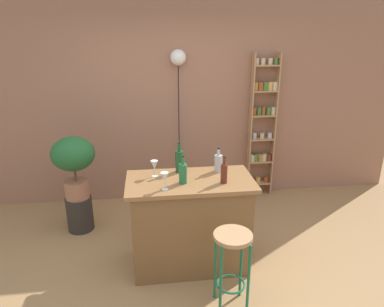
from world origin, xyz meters
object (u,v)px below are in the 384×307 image
object	(u,v)px
bottle_vinegar	(183,173)
plant_stool	(80,213)
bottle_wine_red	(179,161)
wine_glass_left	(165,178)
bottle_sauce_amber	(218,163)
bar_stool	(232,254)
spice_shelf	(262,125)
wine_glass_center	(154,165)
pendant_globe_light	(178,60)
potted_plant	(73,160)
bottle_spirits_clear	(224,173)

from	to	relation	value
bottle_vinegar	plant_stool	bearing A→B (deg)	142.47
bottle_wine_red	wine_glass_left	distance (m)	0.44
bottle_sauce_amber	wine_glass_left	size ratio (longest dim) A/B	1.53
bar_stool	spice_shelf	distance (m)	2.40
bottle_sauce_amber	wine_glass_center	distance (m)	0.64
pendant_globe_light	bottle_vinegar	bearing A→B (deg)	-93.96
plant_stool	wine_glass_left	world-z (taller)	wine_glass_left
spice_shelf	plant_stool	size ratio (longest dim) A/B	4.79
spice_shelf	bottle_sauce_amber	bearing A→B (deg)	-123.71
spice_shelf	wine_glass_center	xyz separation A→B (m)	(-1.53, -1.39, 0.01)
bottle_sauce_amber	bar_stool	bearing A→B (deg)	-92.31
bottle_vinegar	bottle_wine_red	xyz separation A→B (m)	(-0.01, 0.28, 0.02)
plant_stool	potted_plant	world-z (taller)	potted_plant
wine_glass_left	bottle_spirits_clear	bearing A→B (deg)	8.19
bottle_vinegar	bottle_wine_red	size ratio (longest dim) A/B	0.87
bar_stool	wine_glass_left	distance (m)	0.87
pendant_globe_light	bottle_spirits_clear	bearing A→B (deg)	-80.83
bottle_vinegar	bottle_spirits_clear	bearing A→B (deg)	-6.58
bottle_wine_red	plant_stool	bearing A→B (deg)	152.16
bar_stool	bottle_sauce_amber	bearing A→B (deg)	87.69
bottle_vinegar	bottle_wine_red	distance (m)	0.28
bottle_spirits_clear	pendant_globe_light	size ratio (longest dim) A/B	0.13
bar_stool	bottle_vinegar	size ratio (longest dim) A/B	2.66
potted_plant	wine_glass_left	distance (m)	1.42
spice_shelf	potted_plant	size ratio (longest dim) A/B	2.73
spice_shelf	bottle_vinegar	bearing A→B (deg)	-128.91
potted_plant	bottle_vinegar	world-z (taller)	bottle_vinegar
spice_shelf	bottle_spirits_clear	world-z (taller)	spice_shelf
wine_glass_center	pendant_globe_light	bearing A→B (deg)	75.45
plant_stool	bottle_spirits_clear	world-z (taller)	bottle_spirits_clear
bar_stool	plant_stool	size ratio (longest dim) A/B	1.71
spice_shelf	wine_glass_center	world-z (taller)	spice_shelf
spice_shelf	potted_plant	distance (m)	2.53
bottle_spirits_clear	spice_shelf	bearing A→B (deg)	61.08
bottle_vinegar	wine_glass_center	world-z (taller)	bottle_vinegar
potted_plant	bottle_spirits_clear	distance (m)	1.81
bottle_wine_red	wine_glass_left	xyz separation A→B (m)	(-0.17, -0.41, -0.00)
plant_stool	wine_glass_left	size ratio (longest dim) A/B	2.57
plant_stool	bottle_sauce_amber	world-z (taller)	bottle_sauce_amber
wine_glass_center	wine_glass_left	bearing A→B (deg)	-75.21
potted_plant	pendant_globe_light	size ratio (longest dim) A/B	0.36
bottle_vinegar	wine_glass_left	size ratio (longest dim) A/B	1.66
bar_stool	bottle_wine_red	size ratio (longest dim) A/B	2.31
bar_stool	wine_glass_center	xyz separation A→B (m)	(-0.60, 0.76, 0.53)
bottle_vinegar	bottle_sauce_amber	world-z (taller)	bottle_vinegar
wine_glass_left	pendant_globe_light	world-z (taller)	pendant_globe_light
wine_glass_center	bottle_vinegar	bearing A→B (deg)	-36.09
bottle_vinegar	wine_glass_left	bearing A→B (deg)	-144.90
pendant_globe_light	potted_plant	bearing A→B (deg)	-150.69
bar_stool	bottle_spirits_clear	xyz separation A→B (m)	(0.03, 0.53, 0.51)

